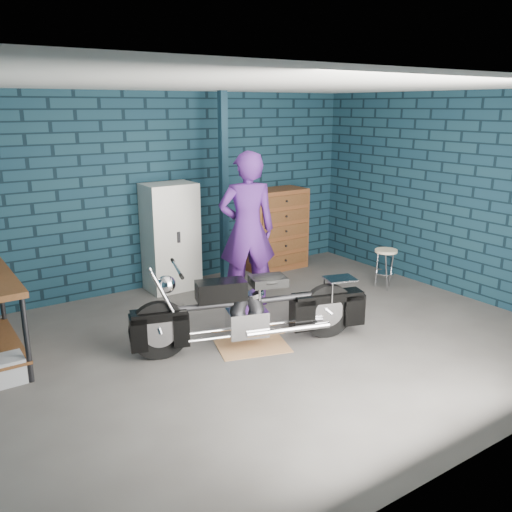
{
  "coord_description": "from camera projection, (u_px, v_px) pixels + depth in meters",
  "views": [
    {
      "loc": [
        -3.25,
        -4.47,
        2.51
      ],
      "look_at": [
        -0.03,
        0.3,
        0.9
      ],
      "focal_mm": 38.0,
      "sensor_mm": 36.0,
      "label": 1
    }
  ],
  "objects": [
    {
      "name": "drip_mat",
      "position": [
        252.0,
        346.0,
        5.85
      ],
      "size": [
        0.88,
        0.76,
        0.01
      ],
      "primitive_type": "cube",
      "rotation": [
        0.0,
        0.0,
        -0.3
      ],
      "color": "olive",
      "rests_on": "ground"
    },
    {
      "name": "person",
      "position": [
        247.0,
        230.0,
        6.85
      ],
      "size": [
        0.85,
        0.71,
        1.98
      ],
      "primitive_type": "imported",
      "rotation": [
        0.0,
        0.0,
        2.75
      ],
      "color": "#471D6D",
      "rests_on": "ground"
    },
    {
      "name": "locker",
      "position": [
        171.0,
        237.0,
        7.5
      ],
      "size": [
        0.7,
        0.5,
        1.49
      ],
      "primitive_type": "cube",
      "color": "beige",
      "rests_on": "ground"
    },
    {
      "name": "shop_stool",
      "position": [
        385.0,
        269.0,
        7.63
      ],
      "size": [
        0.35,
        0.35,
        0.57
      ],
      "primitive_type": null,
      "rotation": [
        0.0,
        0.0,
        -0.12
      ],
      "color": "#C4B594",
      "rests_on": "ground"
    },
    {
      "name": "room_walls",
      "position": [
        245.0,
        163.0,
        5.93
      ],
      "size": [
        6.02,
        5.01,
        2.71
      ],
      "color": "#102836",
      "rests_on": "ground"
    },
    {
      "name": "ground",
      "position": [
        273.0,
        340.0,
        6.0
      ],
      "size": [
        6.0,
        6.0,
        0.0
      ],
      "primitive_type": "plane",
      "color": "#524F4D",
      "rests_on": "ground"
    },
    {
      "name": "motorcycle",
      "position": [
        252.0,
        304.0,
        5.73
      ],
      "size": [
        2.27,
        1.21,
        0.97
      ],
      "primitive_type": null,
      "rotation": [
        0.0,
        0.0,
        -0.3
      ],
      "color": "black",
      "rests_on": "ground"
    },
    {
      "name": "support_post",
      "position": [
        224.0,
        192.0,
        7.49
      ],
      "size": [
        0.1,
        0.1,
        2.7
      ],
      "primitive_type": "cube",
      "color": "#122B39",
      "rests_on": "ground"
    },
    {
      "name": "tool_chest",
      "position": [
        276.0,
        229.0,
        8.5
      ],
      "size": [
        0.95,
        0.53,
        1.26
      ],
      "primitive_type": "cube",
      "color": "brown",
      "rests_on": "ground"
    },
    {
      "name": "storage_bin",
      "position": [
        2.0,
        371.0,
        5.04
      ],
      "size": [
        0.4,
        0.28,
        0.25
      ],
      "primitive_type": "cube",
      "color": "#96989E",
      "rests_on": "ground"
    }
  ]
}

